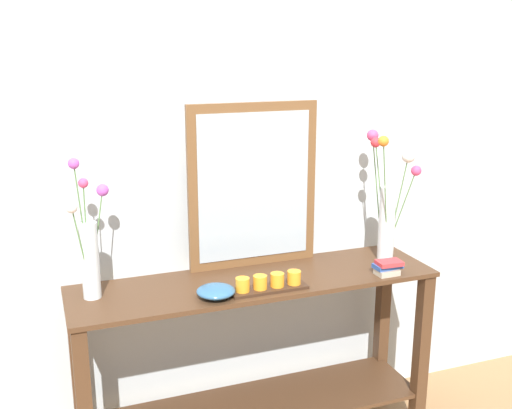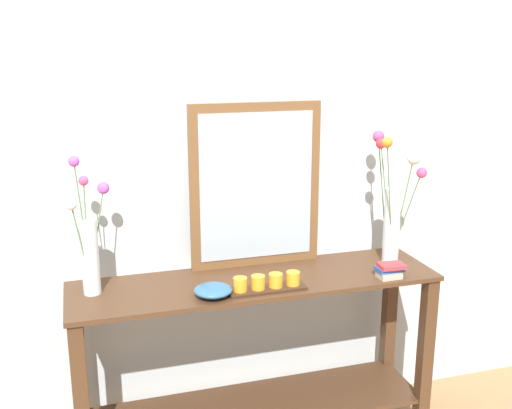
# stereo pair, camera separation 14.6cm
# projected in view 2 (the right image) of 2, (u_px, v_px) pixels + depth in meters

# --- Properties ---
(wall_back) EXTENTS (6.40, 0.08, 2.70)m
(wall_back) POSITION_uv_depth(u_px,v_px,m) (235.00, 146.00, 2.72)
(wall_back) COLOR #B2BCC1
(wall_back) RESTS_ON ground
(console_table) EXTENTS (1.55, 0.41, 0.83)m
(console_table) POSITION_uv_depth(u_px,v_px,m) (256.00, 348.00, 2.64)
(console_table) COLOR #472D1C
(console_table) RESTS_ON ground
(mirror_leaning) EXTENTS (0.58, 0.03, 0.72)m
(mirror_leaning) POSITION_uv_depth(u_px,v_px,m) (256.00, 186.00, 2.64)
(mirror_leaning) COLOR brown
(mirror_leaning) RESTS_ON console_table
(tall_vase_left) EXTENTS (0.17, 0.14, 0.56)m
(tall_vase_left) POSITION_uv_depth(u_px,v_px,m) (89.00, 245.00, 2.36)
(tall_vase_left) COLOR silver
(tall_vase_left) RESTS_ON console_table
(vase_right) EXTENTS (0.23, 0.23, 0.58)m
(vase_right) POSITION_uv_depth(u_px,v_px,m) (393.00, 207.00, 2.70)
(vase_right) COLOR silver
(vase_right) RESTS_ON console_table
(candle_tray) EXTENTS (0.32, 0.09, 0.07)m
(candle_tray) POSITION_uv_depth(u_px,v_px,m) (267.00, 284.00, 2.43)
(candle_tray) COLOR #382316
(candle_tray) RESTS_ON console_table
(decorative_bowl) EXTENTS (0.15, 0.15, 0.05)m
(decorative_bowl) POSITION_uv_depth(u_px,v_px,m) (213.00, 290.00, 2.37)
(decorative_bowl) COLOR #2D5B84
(decorative_bowl) RESTS_ON console_table
(book_stack) EXTENTS (0.13, 0.09, 0.06)m
(book_stack) POSITION_uv_depth(u_px,v_px,m) (390.00, 270.00, 2.57)
(book_stack) COLOR #B2A893
(book_stack) RESTS_ON console_table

